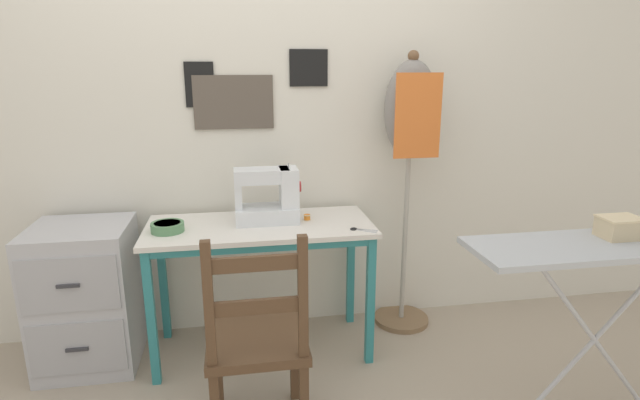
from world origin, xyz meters
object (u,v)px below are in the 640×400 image
(sewing_machine, at_px, (270,197))
(dress_form, at_px, (410,131))
(wooden_chair, at_px, (257,342))
(filing_cabinet, at_px, (87,296))
(scissors, at_px, (360,230))
(ironing_board, at_px, (608,254))
(storage_box, at_px, (620,227))
(fabric_bowl, at_px, (168,227))
(thread_spool_near_machine, at_px, (307,217))

(sewing_machine, height_order, dress_form, dress_form)
(wooden_chair, xyz_separation_m, filing_cabinet, (-0.82, 0.67, -0.05))
(scissors, bearing_deg, wooden_chair, -139.41)
(ironing_board, bearing_deg, sewing_machine, 145.47)
(filing_cabinet, distance_m, dress_form, 1.88)
(sewing_machine, height_order, scissors, sewing_machine)
(sewing_machine, xyz_separation_m, filing_cabinet, (-0.94, -0.00, -0.48))
(filing_cabinet, bearing_deg, ironing_board, -21.40)
(storage_box, bearing_deg, scissors, 146.47)
(wooden_chair, bearing_deg, scissors, 40.59)
(dress_form, bearing_deg, fabric_bowl, -171.24)
(thread_spool_near_machine, bearing_deg, ironing_board, -38.55)
(thread_spool_near_machine, relative_size, dress_form, 0.03)
(fabric_bowl, xyz_separation_m, storage_box, (1.83, -0.74, 0.14))
(sewing_machine, bearing_deg, scissors, -27.63)
(sewing_machine, height_order, wooden_chair, sewing_machine)
(scissors, xyz_separation_m, ironing_board, (0.84, -0.64, 0.07))
(wooden_chair, bearing_deg, thread_spool_near_machine, 65.44)
(sewing_machine, distance_m, storage_box, 1.56)
(dress_form, height_order, ironing_board, dress_form)
(filing_cabinet, xyz_separation_m, dress_form, (1.71, 0.12, 0.78))
(scissors, distance_m, storage_box, 1.10)
(fabric_bowl, distance_m, wooden_chair, 0.78)
(ironing_board, relative_size, storage_box, 7.04)
(fabric_bowl, bearing_deg, storage_box, -22.00)
(filing_cabinet, bearing_deg, dress_form, 4.04)
(sewing_machine, bearing_deg, wooden_chair, -99.64)
(scissors, distance_m, ironing_board, 1.06)
(wooden_chair, relative_size, storage_box, 5.73)
(scissors, height_order, thread_spool_near_machine, thread_spool_near_machine)
(filing_cabinet, xyz_separation_m, storage_box, (2.26, -0.82, 0.50))
(ironing_board, bearing_deg, wooden_chair, 172.15)
(thread_spool_near_machine, distance_m, ironing_board, 1.36)
(wooden_chair, height_order, dress_form, dress_form)
(thread_spool_near_machine, relative_size, wooden_chair, 0.05)
(scissors, xyz_separation_m, dress_form, (0.36, 0.34, 0.43))
(fabric_bowl, relative_size, wooden_chair, 0.18)
(dress_form, height_order, storage_box, dress_form)
(sewing_machine, relative_size, thread_spool_near_machine, 8.23)
(ironing_board, distance_m, storage_box, 0.12)
(sewing_machine, height_order, thread_spool_near_machine, sewing_machine)
(sewing_machine, xyz_separation_m, wooden_chair, (-0.11, -0.67, -0.42))
(fabric_bowl, distance_m, dress_form, 1.36)
(sewing_machine, bearing_deg, fabric_bowl, -171.03)
(thread_spool_near_machine, distance_m, dress_form, 0.73)
(dress_form, bearing_deg, wooden_chair, -138.35)
(fabric_bowl, bearing_deg, thread_spool_near_machine, 5.49)
(thread_spool_near_machine, xyz_separation_m, storage_box, (1.14, -0.81, 0.14))
(scissors, distance_m, wooden_chair, 0.76)
(scissors, relative_size, storage_box, 0.82)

